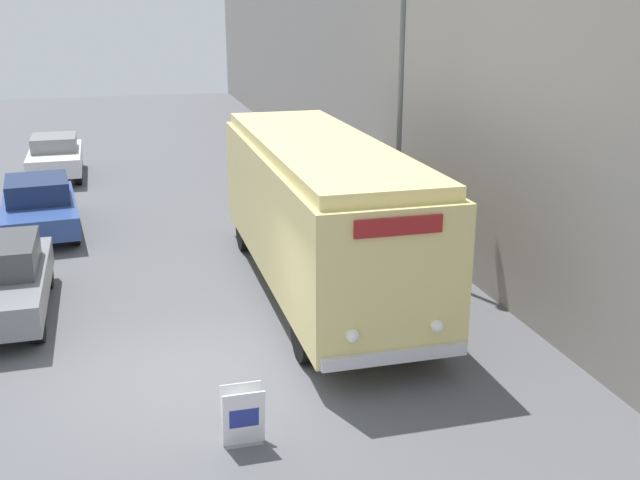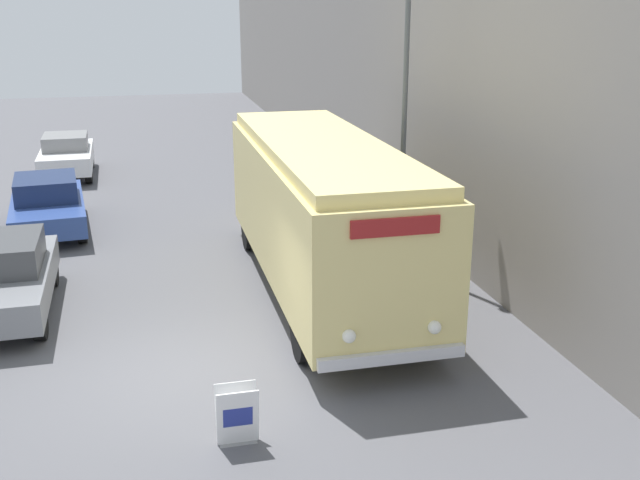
% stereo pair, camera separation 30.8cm
% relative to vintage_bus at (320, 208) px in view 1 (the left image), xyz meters
% --- Properties ---
extents(ground_plane, '(80.00, 80.00, 0.00)m').
position_rel_vintage_bus_xyz_m(ground_plane, '(-3.14, -3.20, -1.83)').
color(ground_plane, '#56565B').
extents(building_wall_right, '(0.30, 60.00, 6.66)m').
position_rel_vintage_bus_xyz_m(building_wall_right, '(3.51, 6.80, 1.50)').
color(building_wall_right, gray).
rests_on(building_wall_right, ground_plane).
extents(vintage_bus, '(2.54, 9.23, 3.24)m').
position_rel_vintage_bus_xyz_m(vintage_bus, '(0.00, 0.00, 0.00)').
color(vintage_bus, black).
rests_on(vintage_bus, ground_plane).
extents(sign_board, '(0.59, 0.33, 0.88)m').
position_rel_vintage_bus_xyz_m(sign_board, '(-2.55, -5.43, -1.41)').
color(sign_board, gray).
rests_on(sign_board, ground_plane).
extents(streetlamp, '(0.36, 0.36, 7.62)m').
position_rel_vintage_bus_xyz_m(streetlamp, '(2.16, 1.16, 2.99)').
color(streetlamp, '#595E60').
rests_on(streetlamp, ground_plane).
extents(parked_car_mid, '(2.25, 4.44, 1.46)m').
position_rel_vintage_bus_xyz_m(parked_car_mid, '(-6.15, 6.01, -1.10)').
color(parked_car_mid, black).
rests_on(parked_car_mid, ground_plane).
extents(parked_car_far, '(1.83, 4.06, 1.47)m').
position_rel_vintage_bus_xyz_m(parked_car_far, '(-6.18, 12.80, -1.07)').
color(parked_car_far, black).
rests_on(parked_car_far, ground_plane).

